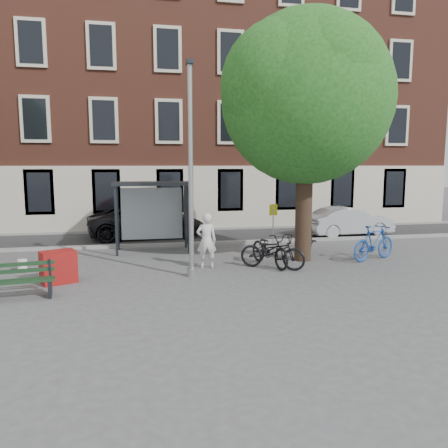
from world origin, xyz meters
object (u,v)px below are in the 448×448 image
bus_shelter (163,200)px  red_stand (58,267)px  bench (19,283)px  lamppost (191,181)px  bike_c (270,249)px  car_dark (147,221)px  painter (206,241)px  bike_d (310,237)px  bike_a (272,252)px  bike_b (374,243)px  car_silver (349,221)px  notice_sign (273,218)px

bus_shelter → red_stand: 5.34m
bench → lamppost: bearing=8.6°
bike_c → car_dark: (-3.81, 6.51, 0.16)m
bench → bike_c: size_ratio=0.80×
painter → car_dark: 6.63m
bus_shelter → car_dark: bus_shelter is taller
bike_c → bike_d: size_ratio=1.18×
bus_shelter → bike_a: bearing=-48.4°
red_stand → car_dark: bearing=71.1°
bench → bike_b: size_ratio=0.85×
car_dark → red_stand: 7.81m
painter → bench: 5.52m
bike_b → red_stand: 10.14m
lamppost → painter: 2.23m
bench → bike_c: bearing=9.3°
bike_c → bike_b: bearing=-12.5°
bike_a → red_stand: size_ratio=2.32×
bike_b → lamppost: bearing=77.1°
bike_a → red_stand: bike_a is taller
bench → red_stand: size_ratio=1.91×
bike_c → car_silver: car_silver is taller
car_silver → bus_shelter: bearing=95.8°
bus_shelter → car_dark: 3.54m
painter → car_dark: (-1.77, 6.39, -0.15)m
bike_c → bike_d: bearing=27.2°
car_silver → bike_d: bearing=128.5°
bench → car_silver: size_ratio=0.42×
painter → red_stand: painter is taller
bike_a → car_dark: size_ratio=0.40×
bike_d → red_stand: bearing=42.8°
bench → bike_b: bearing=4.3°
bike_a → notice_sign: (0.74, 2.35, 0.75)m
notice_sign → car_dark: bearing=125.6°
red_stand → bike_b: bearing=5.8°
car_silver → bike_c: bearing=127.3°
car_silver → red_stand: 13.11m
bus_shelter → painter: bearing=-68.9°
bike_b → bike_d: bearing=19.1°
lamppost → red_stand: bearing=180.0°
bus_shelter → bike_d: 5.73m
painter → bike_c: painter is taller
lamppost → red_stand: (-3.70, 0.00, -2.33)m
notice_sign → bike_a: bearing=-116.7°
bus_shelter → red_stand: (-3.09, -4.10, -1.47)m
car_silver → red_stand: bearing=110.6°
red_stand → notice_sign: (7.05, 2.83, 0.85)m
bike_a → bike_c: bearing=28.5°
bike_b → car_silver: size_ratio=0.50×
bench → bike_c: (7.04, 2.19, 0.17)m
lamppost → bus_shelter: lamppost is taller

